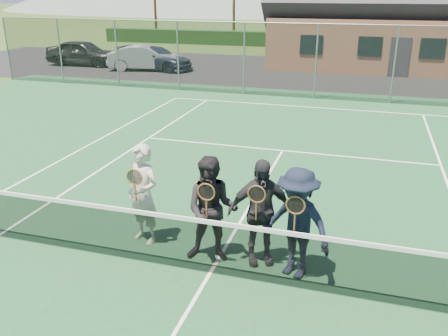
# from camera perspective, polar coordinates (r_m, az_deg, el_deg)

# --- Properties ---
(ground) EXTENTS (220.00, 220.00, 0.00)m
(ground) POSITION_cam_1_polar(r_m,az_deg,el_deg) (26.57, 12.43, 11.00)
(ground) COLOR #2B4619
(ground) RESTS_ON ground
(court_surface) EXTENTS (30.00, 30.00, 0.02)m
(court_surface) POSITION_cam_1_polar(r_m,az_deg,el_deg) (7.76, -1.65, -12.58)
(court_surface) COLOR #1C4C2B
(court_surface) RESTS_ON ground
(tarmac_carpark) EXTENTS (40.00, 12.00, 0.01)m
(tarmac_carpark) POSITION_cam_1_polar(r_m,az_deg,el_deg) (27.18, 3.86, 11.65)
(tarmac_carpark) COLOR black
(tarmac_carpark) RESTS_ON ground
(hedge_row) EXTENTS (40.00, 1.20, 1.10)m
(hedge_row) POSITION_cam_1_polar(r_m,az_deg,el_deg) (38.38, 14.21, 14.56)
(hedge_row) COLOR black
(hedge_row) RESTS_ON ground
(car_a) EXTENTS (4.40, 1.89, 1.48)m
(car_a) POSITION_cam_1_polar(r_m,az_deg,el_deg) (30.08, -16.58, 13.16)
(car_a) COLOR black
(car_a) RESTS_ON ground
(car_b) EXTENTS (4.32, 2.32, 1.35)m
(car_b) POSITION_cam_1_polar(r_m,az_deg,el_deg) (27.42, -9.42, 12.92)
(car_b) COLOR #979CA0
(car_b) RESTS_ON ground
(car_c) EXTENTS (4.63, 2.56, 1.27)m
(car_c) POSITION_cam_1_polar(r_m,az_deg,el_deg) (27.54, -8.24, 12.93)
(car_c) COLOR #1B1F36
(car_c) RESTS_ON ground
(court_markings) EXTENTS (11.03, 23.83, 0.01)m
(court_markings) POSITION_cam_1_polar(r_m,az_deg,el_deg) (7.76, -1.65, -12.49)
(court_markings) COLOR white
(court_markings) RESTS_ON court_surface
(tennis_net) EXTENTS (11.68, 0.08, 1.10)m
(tennis_net) POSITION_cam_1_polar(r_m,az_deg,el_deg) (7.49, -1.69, -9.20)
(tennis_net) COLOR slate
(tennis_net) RESTS_ON ground
(perimeter_fence) EXTENTS (30.07, 0.07, 3.02)m
(perimeter_fence) POSITION_cam_1_polar(r_m,az_deg,el_deg) (19.94, 11.01, 12.44)
(perimeter_fence) COLOR slate
(perimeter_fence) RESTS_ON ground
(player_a) EXTENTS (0.77, 0.64, 1.80)m
(player_a) POSITION_cam_1_polar(r_m,az_deg,el_deg) (8.38, -9.68, -3.16)
(player_a) COLOR beige
(player_a) RESTS_ON court_surface
(player_b) EXTENTS (0.98, 0.82, 1.80)m
(player_b) POSITION_cam_1_polar(r_m,az_deg,el_deg) (7.71, -1.45, -5.05)
(player_b) COLOR black
(player_b) RESTS_ON court_surface
(player_c) EXTENTS (1.14, 0.83, 1.80)m
(player_c) POSITION_cam_1_polar(r_m,az_deg,el_deg) (7.65, 4.34, -5.30)
(player_c) COLOR #24262A
(player_c) RESTS_ON court_surface
(player_d) EXTENTS (1.33, 1.06, 1.80)m
(player_d) POSITION_cam_1_polar(r_m,az_deg,el_deg) (7.36, 8.74, -6.62)
(player_d) COLOR black
(player_d) RESTS_ON court_surface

